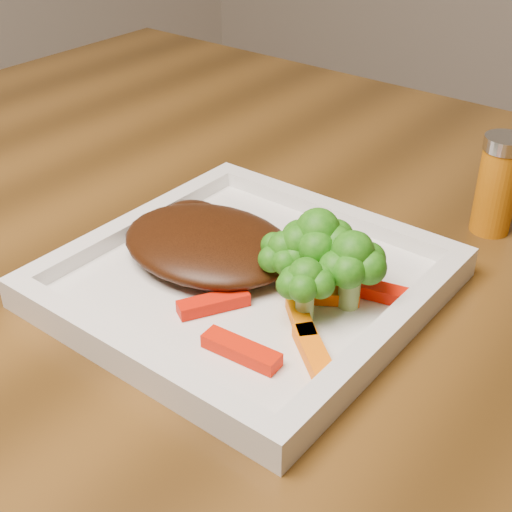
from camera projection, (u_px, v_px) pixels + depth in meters
The scene contains 13 objects.
plate at pixel (246, 285), 0.57m from camera, with size 0.27×0.27×0.01m, color white.
steak at pixel (208, 244), 0.58m from camera, with size 0.15×0.12×0.03m, color #381808.
broccoli_0 at pixel (317, 248), 0.54m from camera, with size 0.06×0.06×0.07m, color #347A14, non-canonical shape.
broccoli_1 at pixel (351, 269), 0.52m from camera, with size 0.06×0.06×0.06m, color #2A6310, non-canonical shape.
broccoli_2 at pixel (305, 286), 0.51m from camera, with size 0.05×0.05×0.06m, color #126D13, non-canonical shape.
broccoli_3 at pixel (284, 255), 0.54m from camera, with size 0.05×0.05×0.06m, color #1F6210, non-canonical shape.
carrot_0 at pixel (241, 350), 0.48m from camera, with size 0.06×0.02×0.01m, color red.
carrot_1 at pixel (314, 353), 0.48m from camera, with size 0.06×0.02×0.01m, color #FF6C04.
carrot_2 at pixel (213, 303), 0.53m from camera, with size 0.05×0.01×0.01m, color red.
carrot_3 at pixel (386, 293), 0.54m from camera, with size 0.06×0.02×0.01m, color red.
carrot_5 at pixel (301, 320), 0.51m from camera, with size 0.05×0.01×0.01m, color orange.
carrot_6 at pixel (323, 295), 0.54m from camera, with size 0.06×0.01×0.01m, color #EA4B03.
spice_shaker at pixel (497, 185), 0.63m from camera, with size 0.04×0.04×0.09m, color #B45F0A.
Camera 1 is at (-0.04, -0.26, 1.08)m, focal length 50.00 mm.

